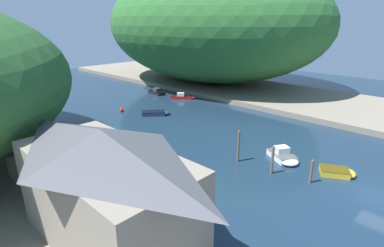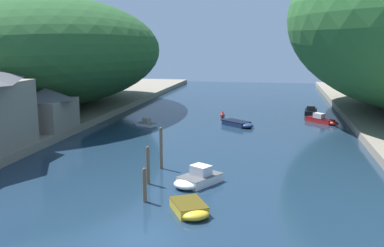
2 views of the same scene
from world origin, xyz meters
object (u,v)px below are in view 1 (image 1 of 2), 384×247
at_px(boat_near_quay, 184,97).
at_px(channel_buoy_near, 122,110).
at_px(boat_cabin_cruiser, 339,172).
at_px(boat_open_rowboat, 157,113).
at_px(boathouse_shed, 47,153).
at_px(boat_white_cruiser, 97,135).
at_px(boat_far_upstream, 155,92).
at_px(boat_mid_channel, 284,156).
at_px(waterfront_building, 106,187).

xyz_separation_m(boat_near_quay, channel_buoy_near, (-13.99, 1.36, 0.00)).
height_order(boat_cabin_cruiser, boat_open_rowboat, boat_open_rowboat).
height_order(boathouse_shed, boat_cabin_cruiser, boathouse_shed).
distance_m(boathouse_shed, boat_near_quay, 36.12).
distance_m(boat_white_cruiser, boat_far_upstream, 26.67).
xyz_separation_m(boat_open_rowboat, boat_mid_channel, (-1.21, -23.86, 0.12)).
height_order(boathouse_shed, boat_open_rowboat, boathouse_shed).
height_order(boat_near_quay, boat_open_rowboat, boat_near_quay).
bearing_deg(boat_near_quay, boathouse_shed, -20.42).
bearing_deg(channel_buoy_near, boat_cabin_cruiser, -85.99).
xyz_separation_m(boat_far_upstream, boat_open_rowboat, (-10.00, -12.47, -0.08)).
xyz_separation_m(boat_cabin_cruiser, channel_buoy_near, (-2.49, 35.58, 0.08)).
bearing_deg(boathouse_shed, channel_buoy_near, 40.79).
distance_m(boathouse_shed, boat_white_cruiser, 12.87).
distance_m(waterfront_building, boathouse_shed, 12.09).
xyz_separation_m(boat_near_quay, boat_mid_channel, (-12.21, -28.45, 0.06)).
height_order(boat_near_quay, boat_far_upstream, boat_far_upstream).
xyz_separation_m(boat_cabin_cruiser, boat_mid_channel, (-0.71, 5.77, 0.13)).
distance_m(boat_open_rowboat, channel_buoy_near, 6.65).
xyz_separation_m(waterfront_building, boat_mid_channel, (21.37, -1.64, -4.59)).
distance_m(boathouse_shed, boat_far_upstream, 39.19).
relative_size(boat_cabin_cruiser, boat_mid_channel, 0.84).
bearing_deg(boat_near_quay, boat_far_upstream, -127.58).
bearing_deg(boat_mid_channel, boat_white_cruiser, -32.05).
height_order(boathouse_shed, boat_far_upstream, boathouse_shed).
xyz_separation_m(boathouse_shed, channel_buoy_near, (18.79, 16.21, -3.02)).
bearing_deg(boat_near_quay, channel_buoy_near, -50.33).
xyz_separation_m(boat_cabin_cruiser, boat_white_cruiser, (-11.86, 27.58, 0.01)).
bearing_deg(boat_mid_channel, boat_near_quay, -82.35).
bearing_deg(waterfront_building, boat_near_quay, 38.60).
distance_m(boat_far_upstream, boat_open_rowboat, 15.98).
relative_size(boat_open_rowboat, boat_mid_channel, 1.02).
distance_m(boat_cabin_cruiser, channel_buoy_near, 35.67).
bearing_deg(boat_white_cruiser, boat_cabin_cruiser, -136.58).
bearing_deg(boat_cabin_cruiser, waterfront_building, -47.82).
relative_size(waterfront_building, boat_near_quay, 2.99).
relative_size(boat_mid_channel, channel_buoy_near, 4.49).
height_order(boat_open_rowboat, boat_mid_channel, boat_mid_channel).
bearing_deg(waterfront_building, boat_cabin_cruiser, -18.55).
bearing_deg(boathouse_shed, boat_white_cruiser, 41.06).
distance_m(boat_open_rowboat, boat_mid_channel, 23.90).
relative_size(boathouse_shed, boat_near_quay, 1.50).
distance_m(waterfront_building, boat_open_rowboat, 32.04).
xyz_separation_m(boat_white_cruiser, boat_open_rowboat, (12.36, 2.06, 0.01)).
distance_m(boat_cabin_cruiser, boat_far_upstream, 43.40).
xyz_separation_m(boathouse_shed, boat_white_cruiser, (9.42, 8.21, -3.09)).
bearing_deg(boat_cabin_cruiser, boat_open_rowboat, -120.24).
distance_m(boat_cabin_cruiser, boat_near_quay, 36.10).
xyz_separation_m(waterfront_building, boat_far_upstream, (32.58, 34.70, -4.62)).
height_order(waterfront_building, boat_white_cruiser, waterfront_building).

